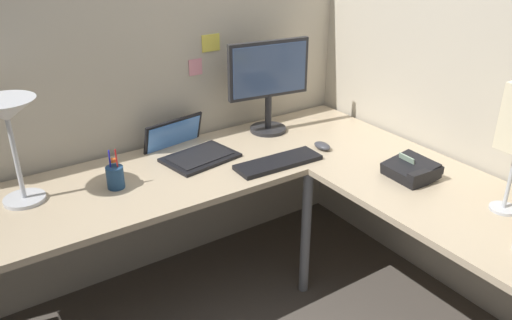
# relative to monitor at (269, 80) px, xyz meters

# --- Properties ---
(ground_plane) EXTENTS (6.80, 6.80, 0.00)m
(ground_plane) POSITION_rel_monitor_xyz_m (-0.26, -0.64, -1.02)
(ground_plane) COLOR #4C443D
(cubicle_wall_back) EXTENTS (2.57, 0.12, 1.58)m
(cubicle_wall_back) POSITION_rel_monitor_xyz_m (-0.62, 0.23, -0.23)
(cubicle_wall_back) COLOR #B7AD99
(cubicle_wall_back) RESTS_ON ground
(cubicle_wall_right) EXTENTS (0.12, 2.37, 1.58)m
(cubicle_wall_right) POSITION_rel_monitor_xyz_m (0.61, -0.90, -0.23)
(cubicle_wall_right) COLOR #B7AD99
(cubicle_wall_right) RESTS_ON ground
(desk) EXTENTS (2.35, 2.15, 0.73)m
(desk) POSITION_rel_monitor_xyz_m (-0.40, -0.69, -0.39)
(desk) COLOR tan
(desk) RESTS_ON ground
(monitor) EXTENTS (0.46, 0.20, 0.50)m
(monitor) POSITION_rel_monitor_xyz_m (0.00, 0.00, 0.00)
(monitor) COLOR #232326
(monitor) RESTS_ON desk
(laptop) EXTENTS (0.40, 0.43, 0.22)m
(laptop) POSITION_rel_monitor_xyz_m (-0.50, -0.02, -0.27)
(laptop) COLOR black
(laptop) RESTS_ON desk
(keyboard) EXTENTS (0.43, 0.16, 0.02)m
(keyboard) POSITION_rel_monitor_xyz_m (-0.21, -0.38, -0.28)
(keyboard) COLOR black
(keyboard) RESTS_ON desk
(computer_mouse) EXTENTS (0.06, 0.10, 0.03)m
(computer_mouse) POSITION_rel_monitor_xyz_m (0.09, -0.36, -0.28)
(computer_mouse) COLOR #38383D
(computer_mouse) RESTS_ON desk
(desk_lamp_dome) EXTENTS (0.24, 0.24, 0.44)m
(desk_lamp_dome) POSITION_rel_monitor_xyz_m (-1.29, -0.07, 0.07)
(desk_lamp_dome) COLOR #B7BABF
(desk_lamp_dome) RESTS_ON desk
(pen_cup) EXTENTS (0.08, 0.08, 0.18)m
(pen_cup) POSITION_rel_monitor_xyz_m (-0.93, -0.17, -0.24)
(pen_cup) COLOR navy
(pen_cup) RESTS_ON desk
(office_phone) EXTENTS (0.20, 0.21, 0.11)m
(office_phone) POSITION_rel_monitor_xyz_m (0.21, -0.83, -0.26)
(office_phone) COLOR black
(office_phone) RESTS_ON desk
(pinned_note_leftmost) EXTENTS (0.10, 0.00, 0.07)m
(pinned_note_leftmost) POSITION_rel_monitor_xyz_m (-0.04, 0.18, 0.08)
(pinned_note_leftmost) COLOR #8CCC99
(pinned_note_middle) EXTENTS (0.08, 0.00, 0.08)m
(pinned_note_middle) POSITION_rel_monitor_xyz_m (-0.34, 0.18, 0.08)
(pinned_note_middle) COLOR pink
(pinned_note_rightmost) EXTENTS (0.10, 0.00, 0.09)m
(pinned_note_rightmost) POSITION_rel_monitor_xyz_m (-0.24, 0.18, 0.19)
(pinned_note_rightmost) COLOR #EAD84C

